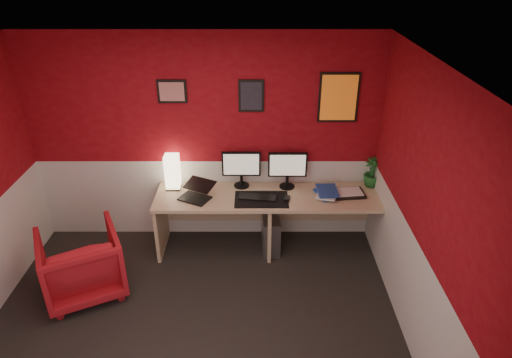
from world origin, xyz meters
name	(u,v)px	position (x,y,z in m)	size (l,w,h in m)	color
ground	(192,337)	(0.00, 0.00, 0.00)	(4.00, 3.50, 0.01)	black
ceiling	(168,74)	(0.00, 0.00, 2.50)	(4.00, 3.50, 0.01)	white
wall_back	(204,142)	(0.00, 1.75, 1.25)	(4.00, 0.01, 2.50)	maroon
wall_right	(429,227)	(2.00, 0.00, 1.25)	(0.01, 3.50, 2.50)	maroon
wainscot_back	(207,198)	(0.00, 1.75, 0.50)	(4.00, 0.01, 1.00)	silver
wainscot_right	(413,297)	(2.00, 0.00, 0.50)	(0.01, 3.50, 1.00)	silver
desk	(269,222)	(0.75, 1.41, 0.36)	(2.60, 0.65, 0.73)	tan
shoji_lamp	(173,173)	(-0.36, 1.59, 0.93)	(0.16, 0.16, 0.40)	#FFE5B2
laptop	(194,190)	(-0.09, 1.33, 0.84)	(0.33, 0.23, 0.22)	black
monitor_left	(241,164)	(0.43, 1.63, 1.02)	(0.45, 0.06, 0.58)	black
monitor_right	(288,165)	(0.97, 1.61, 1.02)	(0.45, 0.06, 0.58)	black
desk_mat	(261,199)	(0.66, 1.32, 0.73)	(0.60, 0.38, 0.01)	black
keyboard	(257,197)	(0.62, 1.34, 0.74)	(0.42, 0.14, 0.02)	black
mouse	(287,198)	(0.95, 1.30, 0.75)	(0.06, 0.10, 0.03)	black
book_bottom	(318,196)	(1.30, 1.38, 0.74)	(0.21, 0.29, 0.03)	#204195
book_middle	(318,192)	(1.30, 1.42, 0.77)	(0.22, 0.31, 0.02)	silver
book_top	(317,191)	(1.29, 1.39, 0.79)	(0.23, 0.31, 0.03)	#204195
zen_tray	(349,193)	(1.66, 1.43, 0.74)	(0.35, 0.25, 0.03)	black
potted_plant	(372,172)	(1.96, 1.64, 0.91)	(0.20, 0.20, 0.36)	#19591E
pc_tower	(271,232)	(0.78, 1.41, 0.23)	(0.20, 0.45, 0.45)	#99999E
armchair	(82,263)	(-1.20, 0.66, 0.36)	(0.76, 0.79, 0.71)	#AE131C
art_left	(172,91)	(-0.32, 1.74, 1.85)	(0.32, 0.02, 0.26)	red
art_center	(251,96)	(0.55, 1.74, 1.80)	(0.28, 0.02, 0.36)	black
art_right	(339,98)	(1.51, 1.74, 1.78)	(0.44, 0.02, 0.56)	orange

